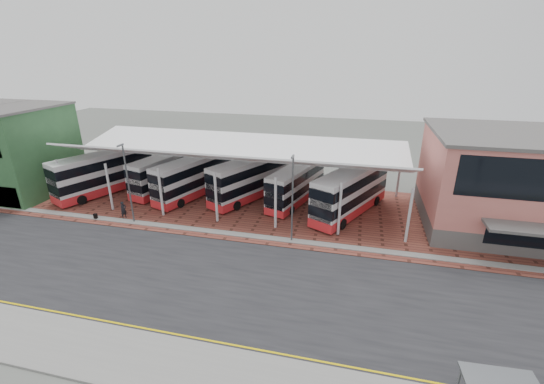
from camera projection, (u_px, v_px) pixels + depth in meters
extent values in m
plane|color=#51544E|center=(250.00, 278.00, 27.61)|extent=(140.00, 140.00, 0.00)
cube|color=black|center=(246.00, 285.00, 26.71)|extent=(120.00, 14.00, 0.02)
cube|color=brown|center=(303.00, 211.00, 38.91)|extent=(72.00, 16.00, 0.06)
cube|color=slate|center=(202.00, 373.00, 19.46)|extent=(120.00, 4.00, 0.14)
cube|color=slate|center=(270.00, 238.00, 33.19)|extent=(120.00, 0.80, 0.14)
cube|color=#EAC700|center=(216.00, 346.00, 21.28)|extent=(120.00, 0.12, 0.01)
cube|color=#EAC700|center=(218.00, 342.00, 21.55)|extent=(120.00, 0.12, 0.01)
cylinder|color=silver|center=(61.00, 183.00, 39.56)|extent=(0.26, 0.26, 5.20)
cylinder|color=silver|center=(123.00, 158.00, 49.61)|extent=(0.26, 0.26, 4.60)
cylinder|color=silver|center=(109.00, 187.00, 38.25)|extent=(0.26, 0.26, 5.20)
cylinder|color=silver|center=(162.00, 161.00, 48.30)|extent=(0.26, 0.26, 4.60)
cylinder|color=silver|center=(161.00, 192.00, 36.94)|extent=(0.26, 0.26, 5.20)
cylinder|color=silver|center=(204.00, 164.00, 46.99)|extent=(0.26, 0.26, 4.60)
cylinder|color=silver|center=(216.00, 198.00, 35.64)|extent=(0.26, 0.26, 5.20)
cylinder|color=silver|center=(249.00, 167.00, 45.69)|extent=(0.26, 0.26, 4.60)
cylinder|color=silver|center=(276.00, 203.00, 34.33)|extent=(0.26, 0.26, 5.20)
cylinder|color=silver|center=(296.00, 171.00, 44.38)|extent=(0.26, 0.26, 4.60)
cylinder|color=silver|center=(340.00, 209.00, 33.03)|extent=(0.26, 0.26, 5.20)
cylinder|color=silver|center=(346.00, 174.00, 43.08)|extent=(0.26, 0.26, 4.60)
cylinder|color=silver|center=(409.00, 216.00, 31.72)|extent=(0.26, 0.26, 5.20)
cylinder|color=silver|center=(399.00, 178.00, 41.77)|extent=(0.26, 0.26, 4.60)
cube|color=white|center=(222.00, 157.00, 36.33)|extent=(37.00, 4.95, 1.95)
cube|color=white|center=(240.00, 145.00, 41.47)|extent=(37.00, 7.12, 1.43)
cube|color=#514E4C|center=(521.00, 220.00, 34.92)|extent=(18.00, 12.00, 1.80)
cube|color=#C46C62|center=(533.00, 175.00, 33.26)|extent=(18.00, 12.00, 7.20)
cube|color=#305D33|center=(29.00, 152.00, 42.24)|extent=(6.20, 10.00, 10.00)
cube|color=black|center=(0.00, 196.00, 39.14)|extent=(5.20, 0.20, 2.40)
cube|color=#514E4C|center=(18.00, 108.00, 40.35)|extent=(6.40, 10.20, 0.25)
cylinder|color=#4C4F53|center=(129.00, 185.00, 34.88)|extent=(0.16, 0.16, 8.00)
cube|color=#4C4F53|center=(120.00, 145.00, 33.13)|extent=(0.15, 0.90, 0.15)
cylinder|color=#4C4F53|center=(292.00, 200.00, 31.39)|extent=(0.16, 0.16, 8.00)
cube|color=#4C4F53|center=(293.00, 157.00, 29.64)|extent=(0.15, 0.90, 0.15)
cube|color=silver|center=(104.00, 172.00, 42.99)|extent=(7.08, 11.72, 4.55)
cube|color=red|center=(107.00, 187.00, 43.67)|extent=(7.14, 11.78, 0.95)
cube|color=black|center=(105.00, 176.00, 43.17)|extent=(7.14, 11.78, 1.00)
cube|color=black|center=(102.00, 162.00, 42.54)|extent=(7.14, 11.78, 1.00)
cube|color=black|center=(53.00, 187.00, 38.76)|extent=(2.22, 1.05, 3.81)
cylinder|color=black|center=(70.00, 195.00, 41.72)|extent=(0.69, 1.09, 1.06)
cylinder|color=black|center=(82.00, 200.00, 40.23)|extent=(0.69, 1.09, 1.06)
cylinder|color=black|center=(128.00, 177.00, 47.23)|extent=(0.69, 1.09, 1.06)
cylinder|color=black|center=(140.00, 182.00, 45.75)|extent=(0.69, 1.09, 1.06)
cube|color=silver|center=(167.00, 171.00, 44.01)|extent=(4.80, 10.76, 4.10)
cube|color=red|center=(168.00, 184.00, 44.63)|extent=(4.85, 10.80, 0.86)
cube|color=black|center=(167.00, 175.00, 44.17)|extent=(4.85, 10.80, 0.91)
cube|color=black|center=(166.00, 163.00, 43.61)|extent=(4.85, 10.80, 0.91)
cube|color=black|center=(134.00, 185.00, 39.75)|extent=(2.11, 0.60, 3.43)
cylinder|color=black|center=(141.00, 193.00, 42.42)|extent=(0.49, 0.99, 0.95)
cylinder|color=black|center=(156.00, 196.00, 41.40)|extent=(0.49, 0.99, 0.95)
cylinder|color=black|center=(179.00, 176.00, 47.96)|extent=(0.49, 0.99, 0.95)
cylinder|color=black|center=(194.00, 179.00, 46.95)|extent=(0.49, 0.99, 0.95)
cube|color=silver|center=(193.00, 176.00, 42.11)|extent=(5.87, 11.08, 4.25)
cube|color=red|center=(195.00, 190.00, 42.75)|extent=(5.92, 11.13, 0.89)
cube|color=black|center=(194.00, 180.00, 42.27)|extent=(5.92, 11.13, 0.94)
cube|color=black|center=(193.00, 167.00, 41.69)|extent=(5.92, 11.13, 0.94)
cube|color=black|center=(157.00, 191.00, 37.93)|extent=(2.13, 0.82, 3.56)
cylinder|color=black|center=(165.00, 199.00, 40.69)|extent=(0.58, 1.02, 0.99)
cylinder|color=black|center=(181.00, 203.00, 39.46)|extent=(0.58, 1.02, 0.99)
cylinder|color=black|center=(207.00, 181.00, 46.14)|extent=(0.58, 1.02, 0.99)
cylinder|color=black|center=(222.00, 184.00, 44.91)|extent=(0.58, 1.02, 0.99)
cube|color=silver|center=(251.00, 178.00, 41.41)|extent=(7.37, 11.16, 4.39)
cube|color=red|center=(251.00, 192.00, 42.07)|extent=(7.42, 11.21, 0.92)
cube|color=black|center=(251.00, 181.00, 41.58)|extent=(7.42, 11.21, 0.97)
cube|color=black|center=(251.00, 168.00, 40.97)|extent=(7.42, 11.21, 0.97)
cube|color=black|center=(214.00, 192.00, 37.52)|extent=(2.09, 1.13, 3.67)
cylinder|color=black|center=(221.00, 200.00, 40.36)|extent=(0.72, 1.04, 1.02)
cylinder|color=black|center=(237.00, 206.00, 38.82)|extent=(0.72, 1.04, 1.02)
cylinder|color=black|center=(264.00, 183.00, 45.43)|extent=(0.72, 1.04, 1.02)
cylinder|color=black|center=(279.00, 187.00, 43.89)|extent=(0.72, 1.04, 1.02)
cube|color=silver|center=(296.00, 184.00, 40.32)|extent=(5.09, 10.24, 3.91)
cube|color=red|center=(296.00, 197.00, 40.91)|extent=(5.14, 10.28, 0.82)
cube|color=black|center=(296.00, 187.00, 40.47)|extent=(5.14, 10.28, 0.86)
cube|color=black|center=(296.00, 175.00, 39.93)|extent=(5.14, 10.28, 0.86)
cube|color=black|center=(274.00, 199.00, 36.38)|extent=(1.98, 0.68, 3.28)
cylinder|color=black|center=(273.00, 206.00, 38.93)|extent=(0.51, 0.94, 0.91)
cylinder|color=black|center=(292.00, 210.00, 37.86)|extent=(0.51, 0.94, 0.91)
cylinder|color=black|center=(300.00, 187.00, 44.06)|extent=(0.51, 0.94, 0.91)
cylinder|color=black|center=(317.00, 191.00, 42.99)|extent=(0.51, 0.94, 0.91)
cube|color=silver|center=(351.00, 191.00, 37.43)|extent=(7.46, 11.47, 4.50)
cube|color=red|center=(349.00, 207.00, 38.10)|extent=(7.52, 11.53, 0.94)
cube|color=black|center=(350.00, 195.00, 37.60)|extent=(7.52, 11.53, 0.99)
cube|color=black|center=(352.00, 180.00, 36.98)|extent=(7.52, 11.53, 0.99)
cube|color=black|center=(321.00, 209.00, 33.40)|extent=(2.16, 1.14, 3.77)
cylinder|color=black|center=(320.00, 216.00, 36.32)|extent=(0.73, 1.07, 1.05)
cylinder|color=black|center=(343.00, 224.00, 34.76)|extent=(0.73, 1.07, 1.05)
cylinder|color=black|center=(355.00, 195.00, 41.57)|extent=(0.73, 1.07, 1.05)
cylinder|color=black|center=(376.00, 201.00, 40.01)|extent=(0.73, 1.07, 1.05)
imported|color=black|center=(124.00, 210.00, 36.88)|extent=(0.62, 0.76, 1.79)
cube|color=black|center=(96.00, 216.00, 36.86)|extent=(0.34, 0.24, 0.57)
cube|color=#4C4F53|center=(500.00, 380.00, 15.99)|extent=(3.23, 1.66, 0.12)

